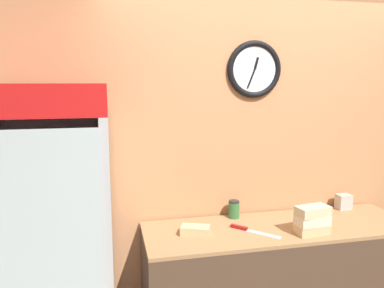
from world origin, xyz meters
name	(u,v)px	position (x,y,z in m)	size (l,w,h in m)	color
wall_back	(262,150)	(0.00, 1.21, 1.36)	(5.20, 0.10, 2.70)	tan
prep_counter	(278,282)	(0.00, 0.85, 0.43)	(1.96, 0.61, 0.86)	#4C3828
beverage_cooler	(56,220)	(-1.53, 0.88, 1.02)	(0.69, 0.64, 1.88)	#B2B7BC
sandwich_stack_bottom	(312,229)	(0.15, 0.68, 0.90)	(0.23, 0.13, 0.06)	tan
sandwich_stack_middle	(312,220)	(0.15, 0.68, 0.96)	(0.24, 0.14, 0.06)	beige
sandwich_stack_top	(313,211)	(0.15, 0.68, 1.03)	(0.24, 0.15, 0.06)	beige
sandwich_flat_left	(195,230)	(-0.63, 0.84, 0.89)	(0.22, 0.17, 0.06)	tan
chefs_knife	(248,230)	(-0.26, 0.82, 0.87)	(0.28, 0.29, 0.02)	silver
condiment_jar	(234,209)	(-0.27, 1.09, 0.93)	(0.09, 0.09, 0.13)	#336B38
napkin_dispenser	(344,202)	(0.67, 1.08, 0.92)	(0.11, 0.09, 0.12)	#B7B2AD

